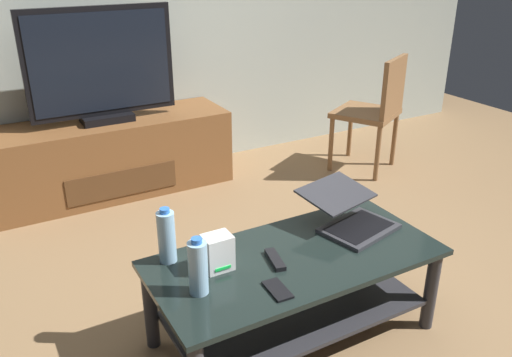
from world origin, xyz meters
TOP-DOWN VIEW (x-y plane):
  - ground_plane at (0.00, 0.00)m, footprint 7.68×7.68m
  - coffee_table at (-0.14, -0.07)m, footprint 1.26×0.60m
  - media_cabinet at (-0.43, 1.88)m, footprint 1.68×0.51m
  - television at (-0.43, 1.86)m, footprint 0.98×0.20m
  - dining_chair at (1.47, 1.28)m, footprint 0.60×0.60m
  - laptop at (0.22, 0.02)m, footprint 0.42×0.46m
  - router_box at (-0.47, 0.00)m, footprint 0.12×0.10m
  - water_bottle_near at (-0.61, -0.11)m, footprint 0.07×0.07m
  - water_bottle_far at (-0.63, 0.16)m, footprint 0.07×0.07m
  - cell_phone at (-0.34, -0.25)m, footprint 0.08×0.14m
  - tv_remote at (-0.24, -0.07)m, footprint 0.08×0.17m

SIDE VIEW (x-z plane):
  - ground_plane at x=0.00m, z-range 0.00..0.00m
  - media_cabinet at x=-0.43m, z-range 0.00..0.54m
  - coffee_table at x=-0.14m, z-range 0.08..0.51m
  - cell_phone at x=-0.34m, z-range 0.43..0.44m
  - tv_remote at x=-0.24m, z-range 0.43..0.45m
  - laptop at x=0.22m, z-range 0.40..0.57m
  - router_box at x=-0.47m, z-range 0.43..0.58m
  - dining_chair at x=1.47m, z-range 0.06..0.96m
  - water_bottle_near at x=-0.61m, z-range 0.42..0.66m
  - water_bottle_far at x=-0.63m, z-range 0.42..0.66m
  - television at x=-0.43m, z-range 0.52..1.28m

